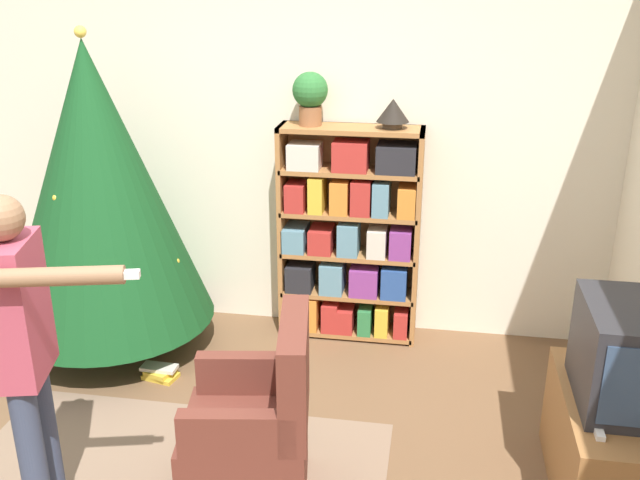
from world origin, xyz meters
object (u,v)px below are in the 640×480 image
at_px(armchair, 255,438).
at_px(potted_plant, 310,95).
at_px(standing_person, 24,346).
at_px(table_lamp, 393,112).
at_px(christmas_tree, 98,187).
at_px(bookshelf, 350,238).
at_px(television, 629,355).

relative_size(armchair, potted_plant, 2.80).
height_order(standing_person, potted_plant, potted_plant).
bearing_deg(table_lamp, armchair, -105.73).
distance_m(standing_person, potted_plant, 2.29).
distance_m(christmas_tree, table_lamp, 1.86).
distance_m(bookshelf, television, 1.99).
bearing_deg(television, bookshelf, 134.87).
bearing_deg(armchair, christmas_tree, -143.37).
bearing_deg(potted_plant, television, -40.42).
height_order(bookshelf, armchair, bookshelf).
distance_m(television, standing_person, 2.55).
bearing_deg(standing_person, christmas_tree, -178.69).
xyz_separation_m(television, armchair, (-1.63, -0.26, -0.44)).
xyz_separation_m(television, standing_person, (-2.47, -0.61, 0.15)).
bearing_deg(table_lamp, christmas_tree, -166.20).
height_order(bookshelf, table_lamp, table_lamp).
height_order(television, standing_person, standing_person).
relative_size(christmas_tree, armchair, 2.22).
bearing_deg(bookshelf, standing_person, -117.86).
distance_m(bookshelf, table_lamp, 0.87).
xyz_separation_m(christmas_tree, table_lamp, (1.75, 0.43, 0.44)).
bearing_deg(christmas_tree, standing_person, -74.80).
distance_m(bookshelf, armchair, 1.73).
xyz_separation_m(christmas_tree, armchair, (1.28, -1.25, -0.77)).
relative_size(bookshelf, armchair, 1.56).
relative_size(standing_person, table_lamp, 7.78).
height_order(armchair, table_lamp, table_lamp).
relative_size(television, christmas_tree, 0.27).
height_order(television, armchair, television).
bearing_deg(standing_person, bookshelf, 138.25).
height_order(bookshelf, potted_plant, potted_plant).
relative_size(bookshelf, standing_person, 0.92).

